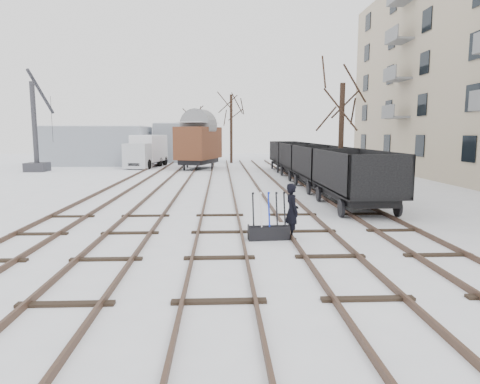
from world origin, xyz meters
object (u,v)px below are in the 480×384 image
object	(u,v)px
box_van_wagon	(199,142)
lorry	(147,151)
crane	(37,145)
freight_wagon_a	(355,187)
ground_frame	(269,231)
panel_van	(141,155)
worker	(292,211)

from	to	relation	value
box_van_wagon	lorry	size ratio (longest dim) A/B	0.88
lorry	crane	distance (m)	9.74
freight_wagon_a	lorry	size ratio (longest dim) A/B	0.88
ground_frame	freight_wagon_a	world-z (taller)	freight_wagon_a
lorry	panel_van	xyz separation A→B (m)	(-0.96, 2.08, -0.53)
freight_wagon_a	lorry	bearing A→B (deg)	119.08
ground_frame	crane	bearing A→B (deg)	120.45
freight_wagon_a	crane	distance (m)	29.55
panel_van	crane	distance (m)	10.06
worker	crane	world-z (taller)	crane
freight_wagon_a	box_van_wagon	size ratio (longest dim) A/B	1.00
worker	box_van_wagon	xyz separation A→B (m)	(-4.29, 26.84, 1.62)
ground_frame	panel_van	world-z (taller)	panel_van
worker	ground_frame	bearing A→B (deg)	85.84
freight_wagon_a	lorry	distance (m)	27.20
box_van_wagon	panel_van	size ratio (longest dim) A/B	1.23
ground_frame	worker	world-z (taller)	worker
worker	panel_van	xyz separation A→B (m)	(-10.48, 31.20, 0.19)
worker	lorry	size ratio (longest dim) A/B	0.25
freight_wagon_a	worker	bearing A→B (deg)	-124.61
freight_wagon_a	panel_van	distance (m)	29.48
box_van_wagon	crane	bearing A→B (deg)	-154.48
ground_frame	box_van_wagon	distance (m)	27.26
box_van_wagon	freight_wagon_a	bearing A→B (deg)	-51.47
ground_frame	worker	bearing A→B (deg)	3.06
lorry	panel_van	distance (m)	2.35
freight_wagon_a	panel_van	bearing A→B (deg)	118.75
worker	lorry	bearing A→B (deg)	6.35
ground_frame	crane	distance (m)	30.72
worker	box_van_wagon	world-z (taller)	box_van_wagon
box_van_wagon	crane	world-z (taller)	crane
ground_frame	freight_wagon_a	bearing A→B (deg)	46.29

